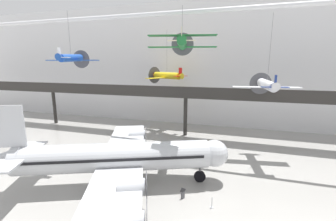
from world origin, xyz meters
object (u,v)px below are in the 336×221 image
at_px(suspended_plane_yellow_lowwing, 167,76).
at_px(info_sign_pedestal, 183,194).
at_px(suspended_plane_blue_trainer, 71,58).
at_px(suspended_plane_white_twin, 267,85).
at_px(stanchion_barrier, 212,204).
at_px(suspended_plane_green_biplane, 182,43).
at_px(airliner_silver_main, 113,158).

height_order(suspended_plane_yellow_lowwing, info_sign_pedestal, suspended_plane_yellow_lowwing).
xyz_separation_m(suspended_plane_blue_trainer, info_sign_pedestal, (16.31, -5.17, -13.53)).
relative_size(suspended_plane_white_twin, stanchion_barrier, 10.02).
bearing_deg(suspended_plane_green_biplane, info_sign_pedestal, -176.78).
relative_size(airliner_silver_main, suspended_plane_white_twin, 2.66).
xyz_separation_m(suspended_plane_blue_trainer, suspended_plane_white_twin, (24.77, 7.85, -3.51)).
distance_m(suspended_plane_green_biplane, suspended_plane_white_twin, 13.13).
bearing_deg(suspended_plane_white_twin, airliner_silver_main, 119.43).
distance_m(suspended_plane_white_twin, stanchion_barrier, 17.89).
bearing_deg(stanchion_barrier, airliner_silver_main, 176.15).
bearing_deg(suspended_plane_white_twin, suspended_plane_green_biplane, 111.36).
xyz_separation_m(airliner_silver_main, stanchion_barrier, (10.70, -0.72, -3.02)).
relative_size(airliner_silver_main, suspended_plane_green_biplane, 3.51).
bearing_deg(suspended_plane_green_biplane, airliner_silver_main, 127.14).
relative_size(suspended_plane_green_biplane, suspended_plane_blue_trainer, 1.15).
bearing_deg(stanchion_barrier, suspended_plane_green_biplane, 122.82).
bearing_deg(info_sign_pedestal, suspended_plane_green_biplane, 139.26).
bearing_deg(suspended_plane_white_twin, suspended_plane_yellow_lowwing, 50.92).
distance_m(suspended_plane_white_twin, info_sign_pedestal, 18.48).
bearing_deg(info_sign_pedestal, suspended_plane_yellow_lowwing, 144.59).
bearing_deg(suspended_plane_blue_trainer, suspended_plane_white_twin, -81.80).
bearing_deg(suspended_plane_blue_trainer, stanchion_barrier, -116.17).
relative_size(suspended_plane_yellow_lowwing, suspended_plane_white_twin, 0.96).
bearing_deg(suspended_plane_blue_trainer, suspended_plane_yellow_lowwing, -32.50).
relative_size(airliner_silver_main, suspended_plane_yellow_lowwing, 2.78).
bearing_deg(suspended_plane_white_twin, suspended_plane_blue_trainer, 98.43).
bearing_deg(suspended_plane_blue_trainer, suspended_plane_green_biplane, -92.51).
relative_size(suspended_plane_blue_trainer, stanchion_barrier, 6.60).
distance_m(airliner_silver_main, suspended_plane_white_twin, 21.94).
height_order(suspended_plane_green_biplane, info_sign_pedestal, suspended_plane_green_biplane).
xyz_separation_m(airliner_silver_main, suspended_plane_white_twin, (16.22, 12.94, 7.13)).
bearing_deg(suspended_plane_yellow_lowwing, suspended_plane_green_biplane, 138.82).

